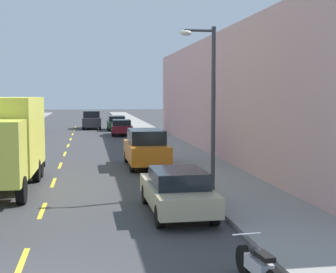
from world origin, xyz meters
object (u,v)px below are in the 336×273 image
parked_suv_orange (146,148)px  moving_charcoal_sedan (91,120)px  parked_suv_sky (4,133)px  parked_motorcycle (258,266)px  street_lamp (209,95)px  parked_pickup_black (29,124)px  parked_sedan_burgundy (121,127)px  parked_wagon_forest (116,122)px  parked_sedan_champagne (177,190)px  delivery_box_truck (5,138)px

parked_suv_orange → moving_charcoal_sedan: bearing=95.3°
parked_suv_sky → parked_motorcycle: size_ratio=2.35×
street_lamp → parked_motorcycle: 9.40m
parked_pickup_black → parked_motorcycle: bearing=-77.1°
parked_suv_sky → parked_sedan_burgundy: bearing=42.4°
parked_pickup_black → parked_motorcycle: parked_pickup_black is taller
parked_suv_orange → parked_wagon_forest: parked_suv_orange is taller
parked_suv_sky → moving_charcoal_sedan: size_ratio=1.01×
street_lamp → parked_sedan_champagne: 4.41m
delivery_box_truck → parked_pickup_black: size_ratio=1.42×
parked_pickup_black → moving_charcoal_sedan: 7.83m
moving_charcoal_sedan → parked_motorcycle: (2.95, -44.24, -0.58)m
parked_pickup_black → parked_wagon_forest: 8.91m
parked_motorcycle → delivery_box_truck: bearing=120.2°
parked_pickup_black → moving_charcoal_sedan: moving_charcoal_sedan is taller
parked_suv_sky → parked_suv_orange: bearing=-51.7°
street_lamp → delivery_box_truck: bearing=162.1°
parked_wagon_forest → parked_motorcycle: size_ratio=2.29×
parked_sedan_champagne → parked_suv_orange: 9.98m
street_lamp → parked_suv_orange: street_lamp is taller
delivery_box_truck → moving_charcoal_sedan: 33.22m
parked_sedan_champagne → parked_pickup_black: parked_pickup_black is taller
moving_charcoal_sedan → parked_motorcycle: size_ratio=2.34×
parked_suv_orange → parked_wagon_forest: 25.82m
delivery_box_truck → parked_wagon_forest: bearing=78.6°
street_lamp → parked_pickup_black: (-10.15, 30.51, -2.88)m
parked_wagon_forest → moving_charcoal_sedan: (-2.54, 2.53, 0.18)m
parked_suv_orange → moving_charcoal_sedan: same height
parked_sedan_burgundy → parked_motorcycle: size_ratio=2.21×
street_lamp → parked_sedan_champagne: size_ratio=1.34×
parked_sedan_burgundy → parked_motorcycle: bearing=-89.5°
parked_sedan_burgundy → parked_suv_orange: bearing=-90.1°
street_lamp → parked_motorcycle: (-1.18, -8.73, -3.29)m
parked_wagon_forest → parked_suv_sky: size_ratio=0.97×
parked_sedan_champagne → parked_pickup_black: bearing=104.2°
parked_sedan_champagne → parked_sedan_burgundy: 29.33m
parked_pickup_black → parked_wagon_forest: size_ratio=1.13×
parked_sedan_champagne → parked_wagon_forest: 35.79m
parked_suv_sky → parked_sedan_burgundy: (8.90, 8.14, -0.24)m
parked_pickup_black → moving_charcoal_sedan: (6.02, 5.01, 0.16)m
street_lamp → parked_pickup_black: street_lamp is taller
moving_charcoal_sedan → parked_pickup_black: bearing=-140.3°
parked_suv_orange → parked_sedan_burgundy: (0.03, 19.36, -0.24)m
parked_suv_sky → parked_sedan_champagne: bearing=-67.7°
parked_wagon_forest → parked_motorcycle: bearing=-89.4°
street_lamp → parked_wagon_forest: 33.15m
parked_suv_orange → parked_sedan_burgundy: parked_suv_orange is taller
street_lamp → parked_suv_sky: 21.29m
street_lamp → parked_wagon_forest: (-1.60, 32.99, -2.90)m
parked_suv_orange → parked_pickup_black: bearing=110.3°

